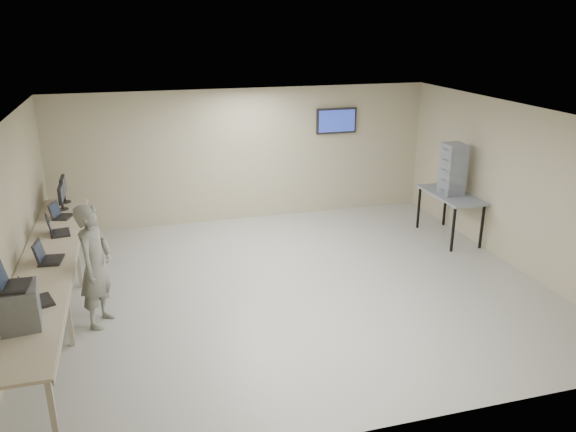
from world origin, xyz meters
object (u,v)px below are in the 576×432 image
object	(u,v)px
workbench	(49,265)
side_table	(451,197)
soldier	(96,266)
equipment_box	(19,307)

from	to	relation	value
workbench	side_table	size ratio (longest dim) A/B	3.94
workbench	soldier	xyz separation A→B (m)	(0.65, -0.38, 0.07)
workbench	equipment_box	bearing A→B (deg)	-91.92
equipment_box	soldier	world-z (taller)	soldier
soldier	side_table	distance (m)	6.74
workbench	side_table	world-z (taller)	side_table
equipment_box	side_table	distance (m)	7.90
workbench	soldier	size ratio (longest dim) A/B	3.36
workbench	side_table	xyz separation A→B (m)	(7.19, 1.25, 0.01)
side_table	workbench	bearing A→B (deg)	-170.12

